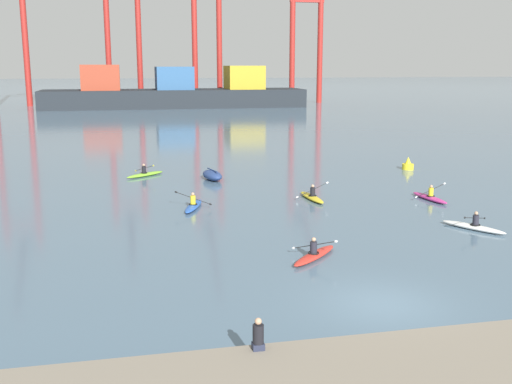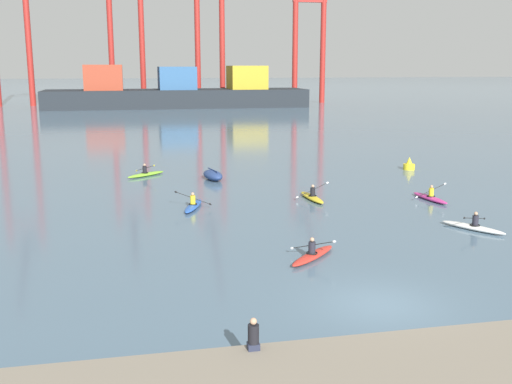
# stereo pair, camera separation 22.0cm
# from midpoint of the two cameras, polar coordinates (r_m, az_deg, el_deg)

# --- Properties ---
(ground_plane) EXTENTS (800.00, 800.00, 0.00)m
(ground_plane) POSITION_cam_midpoint_polar(r_m,az_deg,el_deg) (21.59, 11.57, -10.33)
(ground_plane) COLOR slate
(container_barge) EXTENTS (50.90, 11.40, 8.28)m
(container_barge) POSITION_cam_midpoint_polar(r_m,az_deg,el_deg) (122.15, -7.74, 9.24)
(container_barge) COLOR #1E2328
(container_barge) RESTS_ON ground
(gantry_crane_west) EXTENTS (7.78, 19.16, 39.05)m
(gantry_crane_west) POSITION_cam_midpoint_polar(r_m,az_deg,el_deg) (133.52, -22.61, 15.83)
(gantry_crane_west) COLOR maroon
(gantry_crane_west) RESTS_ON ground
(gantry_crane_west_mid) EXTENTS (7.72, 16.38, 33.82)m
(gantry_crane_west_mid) POSITION_cam_midpoint_polar(r_m,az_deg,el_deg) (136.28, -12.49, 15.51)
(gantry_crane_west_mid) COLOR maroon
(gantry_crane_west_mid) RESTS_ON ground
(gantry_crane_east_mid) EXTENTS (6.58, 18.74, 40.71)m
(gantry_crane_east_mid) POSITION_cam_midpoint_polar(r_m,az_deg,el_deg) (135.52, -4.68, 16.42)
(gantry_crane_east_mid) COLOR maroon
(gantry_crane_east_mid) RESTS_ON ground
(gantry_crane_east) EXTENTS (7.53, 14.62, 36.14)m
(gantry_crane_east) POSITION_cam_midpoint_polar(r_m,az_deg,el_deg) (136.67, 4.76, 15.64)
(gantry_crane_east) COLOR maroon
(gantry_crane_east) RESTS_ON ground
(capsized_dinghy) EXTENTS (1.63, 2.78, 0.76)m
(capsized_dinghy) POSITION_cam_midpoint_polar(r_m,az_deg,el_deg) (43.61, -4.28, 1.59)
(capsized_dinghy) COLOR navy
(capsized_dinghy) RESTS_ON ground
(channel_buoy) EXTENTS (0.90, 0.90, 1.00)m
(channel_buoy) POSITION_cam_midpoint_polar(r_m,az_deg,el_deg) (49.45, 13.97, 2.49)
(channel_buoy) COLOR yellow
(channel_buoy) RESTS_ON ground
(kayak_red) EXTENTS (2.84, 2.82, 1.00)m
(kayak_red) POSITION_cam_midpoint_polar(r_m,az_deg,el_deg) (26.01, 5.27, -5.87)
(kayak_red) COLOR red
(kayak_red) RESTS_ON ground
(kayak_yellow) EXTENTS (2.15, 3.44, 1.09)m
(kayak_yellow) POSITION_cam_midpoint_polar(r_m,az_deg,el_deg) (37.30, 5.12, -0.45)
(kayak_yellow) COLOR yellow
(kayak_yellow) RESTS_ON ground
(kayak_lime) EXTENTS (3.04, 2.58, 0.99)m
(kayak_lime) POSITION_cam_midpoint_polar(r_m,az_deg,el_deg) (45.76, -10.53, 1.68)
(kayak_lime) COLOR #7ABC2D
(kayak_lime) RESTS_ON ground
(kayak_magenta) EXTENTS (2.17, 3.45, 1.04)m
(kayak_magenta) POSITION_cam_midpoint_polar(r_m,az_deg,el_deg) (38.51, 15.86, -0.47)
(kayak_magenta) COLOR #C13384
(kayak_magenta) RESTS_ON ground
(kayak_blue) EXTENTS (2.09, 3.41, 1.02)m
(kayak_blue) POSITION_cam_midpoint_polar(r_m,az_deg,el_deg) (35.05, -6.08, -1.26)
(kayak_blue) COLOR #2856B2
(kayak_blue) RESTS_ON ground
(kayak_white) EXTENTS (2.25, 3.23, 0.95)m
(kayak_white) POSITION_cam_midpoint_polar(r_m,az_deg,el_deg) (32.22, 19.59, -3.05)
(kayak_white) COLOR silver
(kayak_white) RESTS_ON ground
(seated_onlooker) EXTENTS (0.32, 0.30, 0.90)m
(seated_onlooker) POSITION_cam_midpoint_polar(r_m,az_deg,el_deg) (16.54, -0.18, -13.34)
(seated_onlooker) COLOR #23283D
(seated_onlooker) RESTS_ON stone_quay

